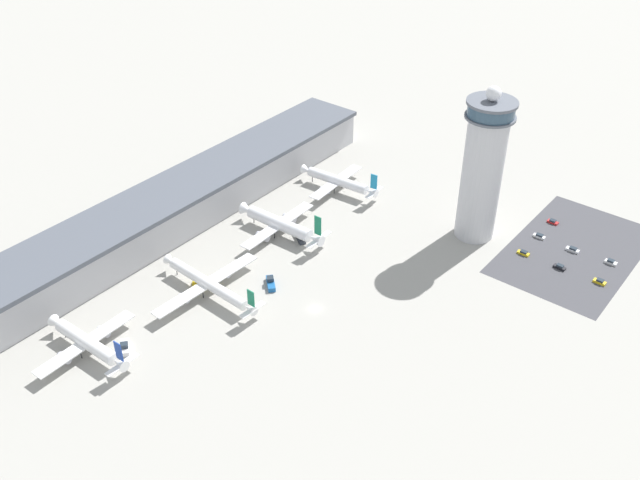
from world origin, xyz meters
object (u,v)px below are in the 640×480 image
object	(u,v)px
service_truck_baggage	(125,347)
car_green_van	(600,282)
airplane_gate_alpha	(87,343)
airplane_gate_charlie	(280,224)
airplane_gate_bravo	(208,284)
car_black_suv	(523,253)
car_navy_sedan	(573,250)
car_white_wagon	(539,236)
service_truck_water	(202,282)
car_silver_sedan	(611,262)
car_red_hatchback	(553,222)
car_blue_compact	(560,267)
service_truck_fuel	(271,283)
service_truck_catering	(300,238)
airplane_gate_delta	(338,181)
control_tower	(483,168)

from	to	relation	value
service_truck_baggage	car_green_van	size ratio (longest dim) A/B	1.57
airplane_gate_alpha	airplane_gate_charlie	bearing A→B (deg)	-1.86
airplane_gate_bravo	car_black_suv	bearing A→B (deg)	-39.64
service_truck_baggage	car_black_suv	size ratio (longest dim) A/B	1.54
car_navy_sedan	car_white_wagon	bearing A→B (deg)	87.24
service_truck_water	car_white_wagon	distance (m)	120.94
car_green_van	car_silver_sedan	distance (m)	13.12
car_navy_sedan	car_white_wagon	size ratio (longest dim) A/B	1.06
car_black_suv	car_green_van	bearing A→B (deg)	-88.93
car_red_hatchback	car_blue_compact	size ratio (longest dim) A/B	0.96
airplane_gate_charlie	service_truck_fuel	xyz separation A→B (m)	(-24.56, -17.38, -3.32)
airplane_gate_alpha	service_truck_fuel	bearing A→B (deg)	-19.43
car_red_hatchback	car_green_van	bearing A→B (deg)	-132.55
car_silver_sedan	airplane_gate_bravo	bearing A→B (deg)	135.66
airplane_gate_charlie	car_white_wagon	xyz separation A→B (m)	(56.58, -74.42, -3.77)
service_truck_catering	car_navy_sedan	world-z (taller)	service_truck_catering
service_truck_catering	car_navy_sedan	bearing A→B (deg)	-55.62
car_navy_sedan	car_silver_sedan	xyz separation A→B (m)	(1.00, -13.10, -0.00)
car_red_hatchback	car_silver_sedan	bearing A→B (deg)	-114.33
car_blue_compact	car_green_van	distance (m)	13.62
car_black_suv	car_green_van	xyz separation A→B (m)	(0.50, -26.81, 0.05)
airplane_gate_alpha	car_navy_sedan	distance (m)	164.06
service_truck_baggage	car_blue_compact	distance (m)	143.84
car_green_van	airplane_gate_delta	bearing A→B (deg)	93.37
service_truck_catering	car_blue_compact	xyz separation A→B (m)	(41.61, -79.80, -0.29)
airplane_gate_alpha	airplane_gate_bravo	world-z (taller)	airplane_gate_alpha
service_truck_baggage	car_red_hatchback	xyz separation A→B (m)	(142.69, -69.75, -0.53)
airplane_gate_delta	service_truck_baggage	size ratio (longest dim) A/B	5.41
service_truck_catering	car_red_hatchback	size ratio (longest dim) A/B	1.77
airplane_gate_charlie	service_truck_water	bearing A→B (deg)	179.20
service_truck_baggage	car_white_wagon	distance (m)	148.09
car_black_suv	airplane_gate_bravo	bearing A→B (deg)	140.36
control_tower	service_truck_baggage	bearing A→B (deg)	156.95
airplane_gate_delta	car_black_suv	xyz separation A→B (m)	(5.62, -77.04, -3.82)
airplane_gate_bravo	airplane_gate_delta	world-z (taller)	airplane_gate_delta
control_tower	airplane_gate_bravo	size ratio (longest dim) A/B	1.36
car_red_hatchback	car_silver_sedan	xyz separation A→B (m)	(-11.75, -25.98, 0.06)
service_truck_fuel	car_blue_compact	bearing A→B (deg)	-46.00
airplane_gate_charlie	airplane_gate_alpha	bearing A→B (deg)	178.14
airplane_gate_alpha	service_truck_water	bearing A→B (deg)	-2.80
service_truck_baggage	car_navy_sedan	xyz separation A→B (m)	(129.94, -82.63, -0.46)
service_truck_water	airplane_gate_bravo	bearing A→B (deg)	-110.85
airplane_gate_alpha	car_white_wagon	size ratio (longest dim) A/B	7.64
airplane_gate_charlie	car_black_suv	bearing A→B (deg)	-59.79
car_white_wagon	car_red_hatchback	bearing A→B (deg)	0.67
airplane_gate_charlie	car_silver_sedan	size ratio (longest dim) A/B	9.04
car_black_suv	car_red_hatchback	bearing A→B (deg)	0.54
airplane_gate_delta	service_truck_water	bearing A→B (deg)	-178.51
airplane_gate_bravo	car_blue_compact	bearing A→B (deg)	-44.60
airplane_gate_alpha	car_blue_compact	size ratio (longest dim) A/B	7.90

